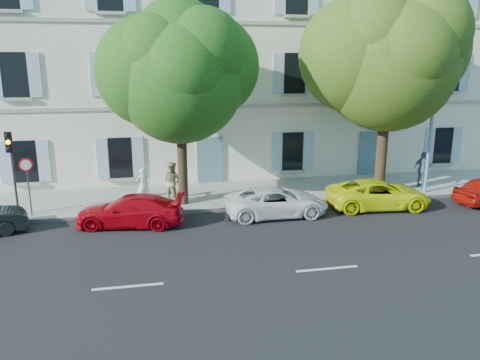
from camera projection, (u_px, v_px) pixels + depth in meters
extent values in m
plane|color=black|center=(289.00, 225.00, 18.22)|extent=(90.00, 90.00, 0.00)
cube|color=#A09E96|center=(262.00, 193.00, 22.43)|extent=(36.00, 4.50, 0.15)
cube|color=#9E998E|center=(274.00, 206.00, 20.37)|extent=(36.00, 0.16, 0.16)
cube|color=silver|center=(239.00, 65.00, 26.42)|extent=(28.00, 7.00, 12.00)
imported|color=#A9040F|center=(130.00, 211.00, 18.07)|extent=(4.36, 2.40, 1.20)
imported|color=white|center=(276.00, 202.00, 19.23)|extent=(4.26, 1.99, 1.18)
imported|color=#E5F10A|center=(379.00, 194.00, 20.25)|extent=(4.58, 2.41, 1.23)
cylinder|color=#3A2819|center=(183.00, 166.00, 20.11)|extent=(0.42, 0.42, 3.35)
ellipsoid|color=#2B671A|center=(180.00, 79.00, 19.19)|extent=(5.36, 5.36, 5.90)
cylinder|color=#3A2819|center=(381.00, 155.00, 21.53)|extent=(0.49, 0.49, 3.72)
ellipsoid|color=#496D1C|center=(388.00, 63.00, 20.50)|extent=(6.04, 6.04, 6.64)
cylinder|color=#383A3D|center=(15.00, 181.00, 18.62)|extent=(0.09, 0.09, 2.83)
cube|color=black|center=(9.00, 142.00, 18.08)|extent=(0.30, 0.25, 0.80)
sphere|color=orange|center=(8.00, 142.00, 17.97)|extent=(0.17, 0.17, 0.17)
cylinder|color=#383A3D|center=(29.00, 191.00, 18.68)|extent=(0.05, 0.05, 2.01)
cylinder|color=red|center=(26.00, 165.00, 18.39)|extent=(0.55, 0.13, 0.55)
cylinder|color=#7293BF|center=(433.00, 110.00, 21.32)|extent=(0.15, 0.15, 7.74)
cylinder|color=#7293BF|center=(452.00, 20.00, 19.71)|extent=(0.21, 1.36, 0.10)
cube|color=#383A3D|center=(462.00, 22.00, 19.10)|extent=(0.28, 0.45, 0.17)
imported|color=white|center=(143.00, 185.00, 20.43)|extent=(0.65, 0.52, 1.56)
imported|color=tan|center=(172.00, 182.00, 20.52)|extent=(1.12, 1.10, 1.82)
imported|color=slate|center=(423.00, 169.00, 22.96)|extent=(0.76, 1.12, 1.77)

